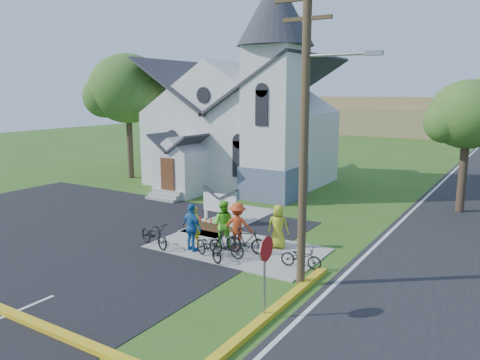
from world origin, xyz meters
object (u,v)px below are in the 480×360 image
Objects in this scene: bike_3 at (226,245)px; bike_4 at (301,257)px; utility_pole at (306,124)px; cyclist_4 at (278,226)px; cyclist_1 at (223,223)px; bike_2 at (209,247)px; church_sign at (220,204)px; cyclist_3 at (237,226)px; bike_0 at (154,234)px; cyclist_2 at (192,227)px; cyclist_0 at (195,225)px; stop_sign at (266,260)px; bike_1 at (246,241)px.

bike_3 is 3.01m from bike_4.
cyclist_4 is (-2.42, 2.88, -4.44)m from utility_pole.
cyclist_1 is 1.68m from bike_2.
church_sign is 9.18m from utility_pole.
cyclist_3 is at bearing 10.18° from bike_3.
cyclist_2 reaches higher than bike_0.
cyclist_1 reaches higher than bike_2.
bike_4 is (4.54, 0.63, -0.57)m from cyclist_2.
cyclist_3 reaches higher than bike_3.
bike_4 is (6.21, 1.04, -0.11)m from bike_0.
bike_4 is (5.90, -3.36, -0.57)m from church_sign.
bike_0 reaches higher than bike_2.
bike_0 is 1.07× the size of bike_2.
bike_2 is 1.20× the size of bike_4.
cyclist_4 is at bearing 130.05° from utility_pole.
cyclist_1 is (1.11, 0.47, 0.14)m from cyclist_0.
bike_3 is (-3.63, 0.84, -4.85)m from utility_pole.
cyclist_4 is at bearing -150.65° from cyclist_0.
stop_sign is at bearing 148.07° from cyclist_0.
cyclist_2 is 3.53m from cyclist_4.
cyclist_0 is at bearing 11.34° from cyclist_4.
bike_0 is (-6.87, 0.30, -4.84)m from utility_pole.
cyclist_0 is 1.72m from bike_0.
bike_0 is 1.78m from cyclist_2.
cyclist_1 is 1.15× the size of bike_1.
utility_pole is at bearing 128.89° from cyclist_3.
stop_sign is 6.32m from cyclist_2.
cyclist_3 reaches higher than bike_2.
cyclist_1 is 0.67m from cyclist_3.
bike_4 is (-0.66, 1.34, -4.95)m from utility_pole.
cyclist_3 is (0.27, 1.64, 0.48)m from bike_2.
cyclist_0 is at bearing 75.95° from bike_3.
cyclist_3 is at bearing -44.63° from bike_0.
bike_1 reaches higher than bike_3.
church_sign is at bearing 13.34° from bike_0.
bike_1 is 2.51m from bike_4.
cyclist_2 reaches higher than cyclist_4.
bike_4 is (2.50, -0.24, -0.11)m from bike_1.
stop_sign is at bearing 114.38° from cyclist_1.
stop_sign is at bearing -101.39° from bike_2.
cyclist_3 is 1.67m from cyclist_4.
bike_2 is at bearing 142.40° from bike_3.
stop_sign is 5.27m from bike_3.
utility_pole reaches higher than bike_1.
cyclist_4 is at bearing -43.71° from bike_1.
bike_1 is 0.94× the size of cyclist_4.
utility_pole is at bearing 136.97° from cyclist_1.
cyclist_4 is (3.15, 1.50, 0.07)m from cyclist_0.
cyclist_1 is 1.07× the size of bike_2.
bike_1 is 0.89× the size of cyclist_3.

